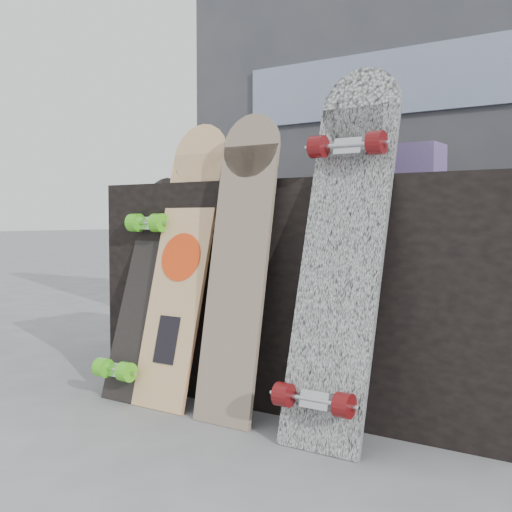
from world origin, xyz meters
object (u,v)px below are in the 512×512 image
Objects in this scene: longboard_geisha at (183,254)px; longboard_cascadia at (342,243)px; skateboard_dark at (142,283)px; longboard_celtic at (239,256)px; vendor_table at (319,290)px.

longboard_cascadia is at bearing -3.70° from longboard_geisha.
longboard_celtic is at bearing -3.13° from skateboard_dark.
longboard_geisha and longboard_celtic have the same top height.
skateboard_dark is (-0.47, 0.03, -0.12)m from longboard_celtic.
vendor_table is 1.56× the size of longboard_celtic.
vendor_table is 1.93× the size of skateboard_dark.
longboard_geisha is at bearing 8.03° from skateboard_dark.
longboard_cascadia reaches higher than longboard_geisha.
longboard_geisha is 0.66m from longboard_cascadia.
longboard_cascadia reaches higher than vendor_table.
longboard_cascadia reaches higher than skateboard_dark.
longboard_celtic is 0.89× the size of longboard_cascadia.
skateboard_dark is (-0.18, -0.03, -0.12)m from longboard_geisha.
longboard_geisha is at bearing 176.30° from longboard_cascadia.
skateboard_dark is (-0.84, 0.02, -0.17)m from longboard_cascadia.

